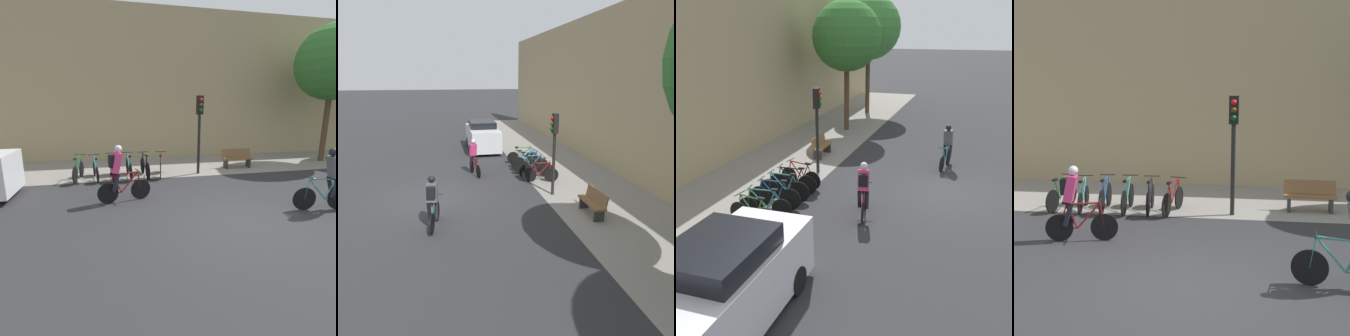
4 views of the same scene
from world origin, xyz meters
TOP-DOWN VIEW (x-y plane):
  - ground at (0.00, 0.00)m, footprint 200.00×200.00m
  - kerb_strip at (0.00, 6.75)m, footprint 44.00×4.50m
  - building_facade at (0.00, 9.30)m, footprint 44.00×0.60m
  - cyclist_pink at (-2.83, 2.14)m, footprint 1.63×0.56m
  - cyclist_grey at (2.88, 0.26)m, footprint 1.65×0.52m
  - parked_bike_0 at (-4.32, 4.97)m, footprint 0.46×1.66m
  - parked_bike_1 at (-3.65, 4.96)m, footprint 0.46×1.64m
  - parked_bike_2 at (-2.99, 4.97)m, footprint 0.46×1.70m
  - parked_bike_3 at (-2.33, 4.97)m, footprint 0.46×1.75m
  - parked_bike_4 at (-1.67, 4.97)m, footprint 0.46×1.70m
  - parked_bike_5 at (-1.01, 4.97)m, footprint 0.49×1.63m
  - traffic_light_pole at (0.66, 4.96)m, footprint 0.26×0.30m
  - bench at (2.84, 5.68)m, footprint 1.46×0.44m
  - parked_car at (-8.20, 3.30)m, footprint 4.30×1.84m

SIDE VIEW (x-z plane):
  - ground at x=0.00m, z-range 0.00..0.00m
  - kerb_strip at x=0.00m, z-range 0.00..0.01m
  - parked_bike_1 at x=-3.65m, z-range -0.09..0.85m
  - parked_bike_0 at x=-4.32m, z-range -0.09..0.88m
  - parked_bike_5 at x=-1.01m, z-range -0.09..0.88m
  - parked_bike_4 at x=-1.67m, z-range -0.08..0.90m
  - parked_bike_2 at x=-2.99m, z-range -0.08..0.90m
  - parked_bike_3 at x=-2.33m, z-range -0.08..0.91m
  - bench at x=2.84m, z-range 0.02..0.91m
  - parked_car at x=-8.20m, z-range -0.03..1.82m
  - cyclist_grey at x=2.88m, z-range 0.06..1.83m
  - cyclist_pink at x=-2.83m, z-range 0.07..1.82m
  - traffic_light_pole at x=0.66m, z-range 0.65..3.94m
  - building_facade at x=0.00m, z-range 0.00..7.92m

